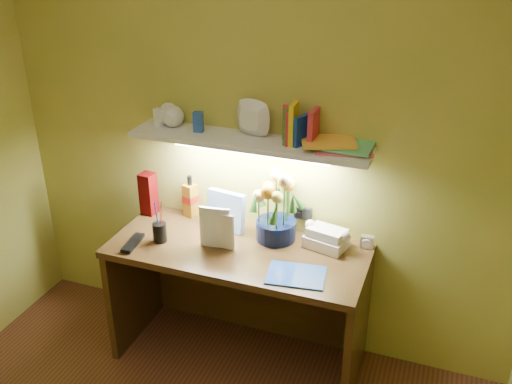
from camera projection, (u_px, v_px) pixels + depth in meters
desk at (239, 304)px, 3.24m from camera, size 1.40×0.60×0.75m
flower_bouquet at (276, 207)px, 3.09m from camera, size 0.26×0.26×0.39m
telephone at (327, 236)px, 3.06m from camera, size 0.25×0.21×0.13m
desk_clock at (367, 242)px, 3.07m from camera, size 0.07×0.04×0.07m
whisky_bottle at (190, 196)px, 3.36m from camera, size 0.09×0.09×0.26m
whisky_box at (148, 194)px, 3.39m from camera, size 0.09×0.09×0.26m
pen_cup at (159, 226)px, 3.10m from camera, size 0.10×0.10×0.19m
art_card at (226, 211)px, 3.22m from camera, size 0.23×0.08×0.23m
tv_remote at (133, 243)px, 3.10m from camera, size 0.08×0.20×0.02m
blue_folder at (296, 275)px, 2.84m from camera, size 0.31×0.25×0.01m
desk_book_a at (208, 228)px, 3.06m from camera, size 0.16×0.03×0.21m
desk_book_b at (200, 226)px, 3.06m from camera, size 0.17×0.04×0.24m
wall_shelf at (251, 136)px, 2.97m from camera, size 1.31×0.28×0.24m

